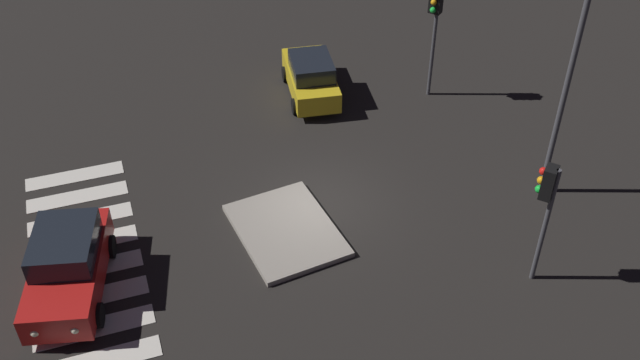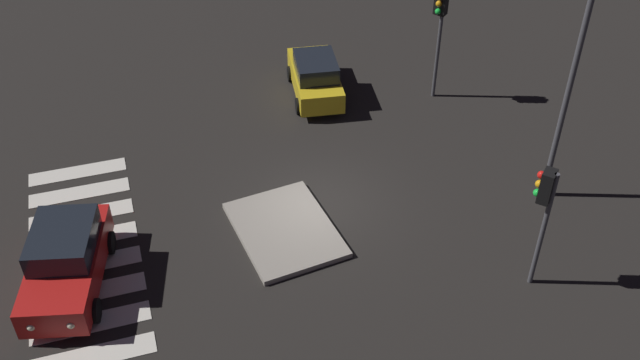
{
  "view_description": "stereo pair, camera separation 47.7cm",
  "coord_description": "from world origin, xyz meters",
  "px_view_note": "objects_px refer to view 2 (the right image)",
  "views": [
    {
      "loc": [
        17.01,
        -5.78,
        15.55
      ],
      "look_at": [
        0.0,
        0.0,
        1.0
      ],
      "focal_mm": 41.28,
      "sensor_mm": 36.0,
      "label": 1
    },
    {
      "loc": [
        17.16,
        -5.32,
        15.55
      ],
      "look_at": [
        0.0,
        0.0,
        1.0
      ],
      "focal_mm": 41.28,
      "sensor_mm": 36.0,
      "label": 2
    }
  ],
  "objects_px": {
    "car_yellow": "(315,77)",
    "street_lamp": "(581,43)",
    "car_red": "(66,261)",
    "traffic_light_west": "(440,17)",
    "traffic_light_north": "(545,201)",
    "traffic_island": "(285,230)"
  },
  "relations": [
    {
      "from": "car_red",
      "to": "car_yellow",
      "type": "xyz_separation_m",
      "value": [
        -7.53,
        9.56,
        -0.09
      ]
    },
    {
      "from": "car_red",
      "to": "traffic_light_west",
      "type": "height_order",
      "value": "traffic_light_west"
    },
    {
      "from": "car_yellow",
      "to": "traffic_island",
      "type": "bearing_deg",
      "value": 164.12
    },
    {
      "from": "car_yellow",
      "to": "traffic_light_north",
      "type": "height_order",
      "value": "traffic_light_north"
    },
    {
      "from": "traffic_island",
      "to": "traffic_light_west",
      "type": "bearing_deg",
      "value": 127.59
    },
    {
      "from": "car_red",
      "to": "traffic_light_west",
      "type": "relative_size",
      "value": 1.01
    },
    {
      "from": "traffic_island",
      "to": "car_red",
      "type": "xyz_separation_m",
      "value": [
        0.29,
        -6.37,
        0.83
      ]
    },
    {
      "from": "street_lamp",
      "to": "car_yellow",
      "type": "bearing_deg",
      "value": -146.11
    },
    {
      "from": "car_yellow",
      "to": "street_lamp",
      "type": "distance_m",
      "value": 10.74
    },
    {
      "from": "car_yellow",
      "to": "traffic_light_west",
      "type": "distance_m",
      "value": 5.21
    },
    {
      "from": "traffic_island",
      "to": "car_yellow",
      "type": "height_order",
      "value": "car_yellow"
    },
    {
      "from": "traffic_light_north",
      "to": "traffic_light_west",
      "type": "xyz_separation_m",
      "value": [
        -9.73,
        1.39,
        0.42
      ]
    },
    {
      "from": "traffic_island",
      "to": "traffic_light_north",
      "type": "xyz_separation_m",
      "value": [
        3.99,
        6.07,
        2.91
      ]
    },
    {
      "from": "street_lamp",
      "to": "car_red",
      "type": "bearing_deg",
      "value": -91.81
    },
    {
      "from": "car_yellow",
      "to": "street_lamp",
      "type": "relative_size",
      "value": 0.49
    },
    {
      "from": "car_yellow",
      "to": "car_red",
      "type": "bearing_deg",
      "value": 136.11
    },
    {
      "from": "car_red",
      "to": "street_lamp",
      "type": "bearing_deg",
      "value": 101.46
    },
    {
      "from": "traffic_island",
      "to": "car_red",
      "type": "distance_m",
      "value": 6.43
    },
    {
      "from": "traffic_light_north",
      "to": "street_lamp",
      "type": "height_order",
      "value": "street_lamp"
    },
    {
      "from": "traffic_island",
      "to": "traffic_light_north",
      "type": "height_order",
      "value": "traffic_light_north"
    },
    {
      "from": "car_yellow",
      "to": "traffic_light_north",
      "type": "bearing_deg",
      "value": -157.71
    },
    {
      "from": "car_yellow",
      "to": "street_lamp",
      "type": "height_order",
      "value": "street_lamp"
    }
  ]
}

